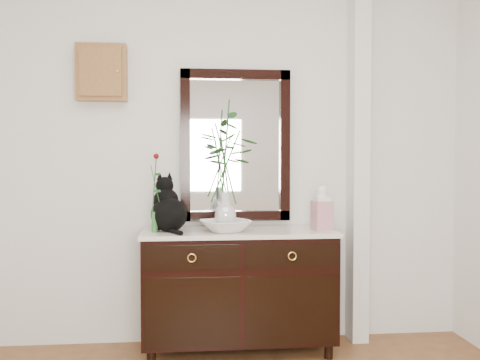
{
  "coord_description": "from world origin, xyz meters",
  "views": [
    {
      "loc": [
        -0.25,
        -1.93,
        1.33
      ],
      "look_at": [
        0.1,
        1.63,
        1.2
      ],
      "focal_mm": 40.0,
      "sensor_mm": 36.0,
      "label": 1
    }
  ],
  "objects": [
    {
      "name": "wall_back",
      "position": [
        0.0,
        1.98,
        1.35
      ],
      "size": [
        3.6,
        0.04,
        2.7
      ],
      "primitive_type": "cube",
      "color": "silver",
      "rests_on": "ground"
    },
    {
      "name": "pilaster",
      "position": [
        1.0,
        1.9,
        1.35
      ],
      "size": [
        0.12,
        0.2,
        2.7
      ],
      "primitive_type": "cube",
      "color": "silver",
      "rests_on": "ground"
    },
    {
      "name": "sideboard",
      "position": [
        0.1,
        1.73,
        0.47
      ],
      "size": [
        1.33,
        0.52,
        0.82
      ],
      "color": "black",
      "rests_on": "ground"
    },
    {
      "name": "wall_mirror",
      "position": [
        0.1,
        1.97,
        1.44
      ],
      "size": [
        0.8,
        0.06,
        1.1
      ],
      "color": "black",
      "rests_on": "wall_back"
    },
    {
      "name": "key_cabinet",
      "position": [
        -0.85,
        1.94,
        1.95
      ],
      "size": [
        0.35,
        0.1,
        0.4
      ],
      "primitive_type": "cube",
      "color": "brown",
      "rests_on": "wall_back"
    },
    {
      "name": "cat",
      "position": [
        -0.38,
        1.72,
        1.04
      ],
      "size": [
        0.38,
        0.41,
        0.38
      ],
      "primitive_type": null,
      "rotation": [
        0.0,
        0.0,
        0.43
      ],
      "color": "black",
      "rests_on": "sideboard"
    },
    {
      "name": "lotus_bowl",
      "position": [
        0.0,
        1.65,
        0.89
      ],
      "size": [
        0.42,
        0.42,
        0.08
      ],
      "primitive_type": "imported",
      "rotation": [
        0.0,
        0.0,
        0.36
      ],
      "color": "silver",
      "rests_on": "sideboard"
    },
    {
      "name": "vase_branches",
      "position": [
        0.0,
        1.65,
        1.31
      ],
      "size": [
        0.55,
        0.55,
        0.88
      ],
      "primitive_type": null,
      "rotation": [
        0.0,
        0.0,
        -0.42
      ],
      "color": "silver",
      "rests_on": "lotus_bowl"
    },
    {
      "name": "bud_vase_rose",
      "position": [
        -0.47,
        1.67,
        1.12
      ],
      "size": [
        0.07,
        0.07,
        0.54
      ],
      "primitive_type": null,
      "rotation": [
        0.0,
        0.0,
        -0.07
      ],
      "color": "#2F6D31",
      "rests_on": "sideboard"
    },
    {
      "name": "ginger_jar",
      "position": [
        0.67,
        1.66,
        1.01
      ],
      "size": [
        0.14,
        0.14,
        0.32
      ],
      "primitive_type": null,
      "rotation": [
        0.0,
        0.0,
        0.18
      ],
      "color": "silver",
      "rests_on": "sideboard"
    }
  ]
}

